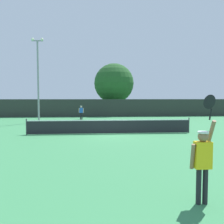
{
  "coord_description": "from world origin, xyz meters",
  "views": [
    {
      "loc": [
        -1.16,
        -16.15,
        2.49
      ],
      "look_at": [
        0.41,
        3.27,
        1.3
      ],
      "focal_mm": 37.87,
      "sensor_mm": 36.0,
      "label": 1
    }
  ],
  "objects_px": {
    "tennis_ball": "(107,130)",
    "light_pole": "(38,75)",
    "large_tree": "(114,83)",
    "parked_car_mid": "(160,108)",
    "parked_car_near": "(80,108)",
    "player_receiving": "(81,111)",
    "player_serving": "(203,156)"
  },
  "relations": [
    {
      "from": "player_receiving",
      "to": "parked_car_near",
      "type": "distance_m",
      "value": 12.01
    },
    {
      "from": "light_pole",
      "to": "parked_car_mid",
      "type": "distance_m",
      "value": 21.99
    },
    {
      "from": "large_tree",
      "to": "parked_car_near",
      "type": "height_order",
      "value": "large_tree"
    },
    {
      "from": "parked_car_mid",
      "to": "light_pole",
      "type": "bearing_deg",
      "value": -146.33
    },
    {
      "from": "tennis_ball",
      "to": "player_serving",
      "type": "bearing_deg",
      "value": -83.46
    },
    {
      "from": "tennis_ball",
      "to": "parked_car_near",
      "type": "height_order",
      "value": "parked_car_near"
    },
    {
      "from": "parked_car_mid",
      "to": "player_serving",
      "type": "bearing_deg",
      "value": -111.46
    },
    {
      "from": "light_pole",
      "to": "large_tree",
      "type": "distance_m",
      "value": 13.36
    },
    {
      "from": "light_pole",
      "to": "parked_car_near",
      "type": "bearing_deg",
      "value": 77.39
    },
    {
      "from": "player_receiving",
      "to": "parked_car_mid",
      "type": "distance_m",
      "value": 16.72
    },
    {
      "from": "tennis_ball",
      "to": "parked_car_mid",
      "type": "distance_m",
      "value": 22.44
    },
    {
      "from": "player_receiving",
      "to": "tennis_ball",
      "type": "relative_size",
      "value": 22.72
    },
    {
      "from": "large_tree",
      "to": "light_pole",
      "type": "bearing_deg",
      "value": -129.3
    },
    {
      "from": "player_serving",
      "to": "parked_car_mid",
      "type": "bearing_deg",
      "value": 75.55
    },
    {
      "from": "large_tree",
      "to": "parked_car_near",
      "type": "relative_size",
      "value": 1.75
    },
    {
      "from": "tennis_ball",
      "to": "large_tree",
      "type": "relative_size",
      "value": 0.01
    },
    {
      "from": "player_receiving",
      "to": "parked_car_mid",
      "type": "relative_size",
      "value": 0.35
    },
    {
      "from": "parked_car_near",
      "to": "player_serving",
      "type": "bearing_deg",
      "value": -81.09
    },
    {
      "from": "light_pole",
      "to": "large_tree",
      "type": "relative_size",
      "value": 1.12
    },
    {
      "from": "tennis_ball",
      "to": "large_tree",
      "type": "bearing_deg",
      "value": 83.06
    },
    {
      "from": "tennis_ball",
      "to": "light_pole",
      "type": "bearing_deg",
      "value": 137.13
    },
    {
      "from": "light_pole",
      "to": "large_tree",
      "type": "height_order",
      "value": "light_pole"
    },
    {
      "from": "player_receiving",
      "to": "large_tree",
      "type": "height_order",
      "value": "large_tree"
    },
    {
      "from": "large_tree",
      "to": "parked_car_mid",
      "type": "distance_m",
      "value": 9.57
    },
    {
      "from": "large_tree",
      "to": "player_serving",
      "type": "bearing_deg",
      "value": -91.03
    },
    {
      "from": "player_receiving",
      "to": "tennis_ball",
      "type": "xyz_separation_m",
      "value": [
        2.4,
        -8.83,
        -0.9
      ]
    },
    {
      "from": "player_receiving",
      "to": "tennis_ball",
      "type": "distance_m",
      "value": 9.19
    },
    {
      "from": "tennis_ball",
      "to": "light_pole",
      "type": "distance_m",
      "value": 10.0
    },
    {
      "from": "player_receiving",
      "to": "large_tree",
      "type": "distance_m",
      "value": 9.42
    },
    {
      "from": "large_tree",
      "to": "parked_car_mid",
      "type": "xyz_separation_m",
      "value": [
        7.95,
        3.77,
        -3.77
      ]
    },
    {
      "from": "player_receiving",
      "to": "light_pole",
      "type": "relative_size",
      "value": 0.19
    },
    {
      "from": "player_receiving",
      "to": "large_tree",
      "type": "xyz_separation_m",
      "value": [
        4.39,
        7.51,
        3.61
      ]
    }
  ]
}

